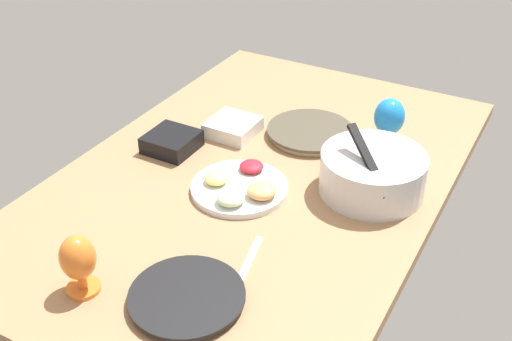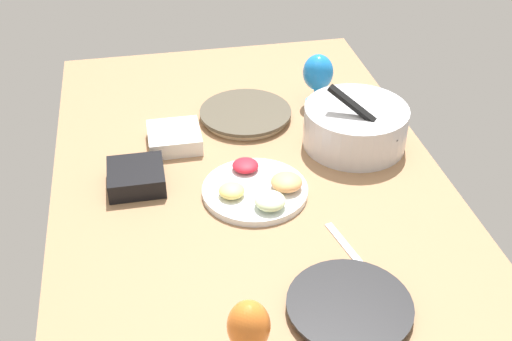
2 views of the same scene
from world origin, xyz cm
name	(u,v)px [view 2 (image 2 of 2)]	position (x,y,z in cm)	size (l,w,h in cm)	color
ground_plane	(248,178)	(0.00, 0.00, -2.00)	(160.00, 104.00, 4.00)	#99704C
dinner_plate_left	(245,114)	(-28.38, 4.40, 1.41)	(28.03, 28.03, 2.72)	beige
dinner_plate_right	(349,307)	(52.75, 11.59, 1.14)	(26.46, 26.46, 2.19)	#4C4C51
mixing_bowl	(355,125)	(-8.20, 32.45, 6.42)	(29.31, 29.31, 19.11)	silver
fruit_platter	(259,189)	(10.16, 1.00, 1.79)	(27.40, 27.40, 5.53)	silver
hurricane_glass_blue	(318,74)	(-33.23, 28.21, 10.37)	(9.46, 9.46, 16.69)	#1D7FD8
hurricane_glass_orange	(249,329)	(61.13, -11.21, 8.84)	(8.16, 8.16, 15.17)	orange
square_bowl_white	(174,137)	(-17.71, -18.24, 2.63)	(14.85, 14.85, 4.73)	white
square_bowl_black	(136,177)	(0.27, -29.80, 2.97)	(14.61, 14.61, 5.33)	black
fork_by_right_plate	(347,246)	(33.89, 17.02, 0.30)	(18.00, 1.80, 0.60)	silver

